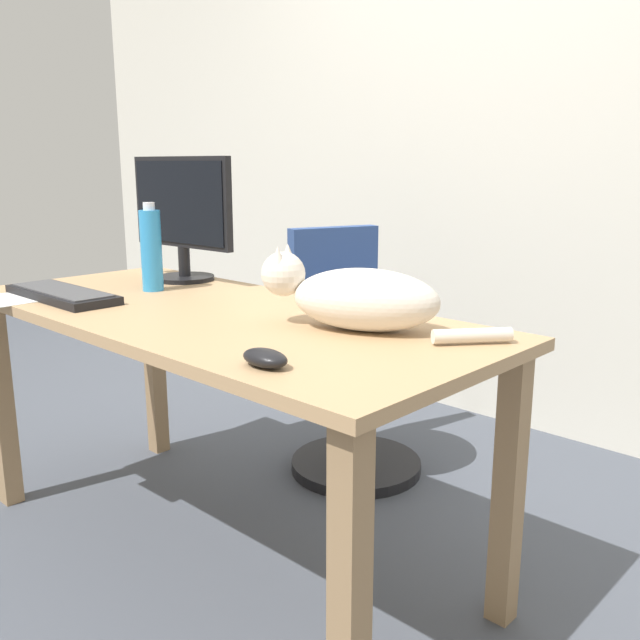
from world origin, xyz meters
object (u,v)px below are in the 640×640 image
at_px(monitor, 182,214).
at_px(cat, 356,297).
at_px(office_chair, 350,369).
at_px(computer_mouse, 265,358).
at_px(water_bottle, 151,250).
at_px(keyboard, 62,294).

relative_size(monitor, cat, 0.83).
bearing_deg(office_chair, computer_mouse, -57.69).
height_order(computer_mouse, water_bottle, water_bottle).
distance_m(office_chair, computer_mouse, 1.21).
bearing_deg(cat, water_bottle, -177.11).
relative_size(monitor, keyboard, 1.09).
distance_m(cat, computer_mouse, 0.37).
height_order(monitor, water_bottle, monitor).
height_order(monitor, keyboard, monitor).
bearing_deg(computer_mouse, keyboard, 176.58).
bearing_deg(keyboard, office_chair, 69.51).
bearing_deg(water_bottle, cat, 2.89).
bearing_deg(monitor, cat, -9.05).
bearing_deg(keyboard, monitor, 90.78).
distance_m(computer_mouse, water_bottle, 0.94).
bearing_deg(computer_mouse, cat, 101.27).
distance_m(office_chair, water_bottle, 0.85).
xyz_separation_m(monitor, water_bottle, (0.09, -0.18, -0.10)).
distance_m(cat, water_bottle, 0.81).
bearing_deg(computer_mouse, office_chair, 122.31).
bearing_deg(computer_mouse, water_bottle, 160.02).
xyz_separation_m(office_chair, computer_mouse, (0.62, -0.97, 0.37)).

